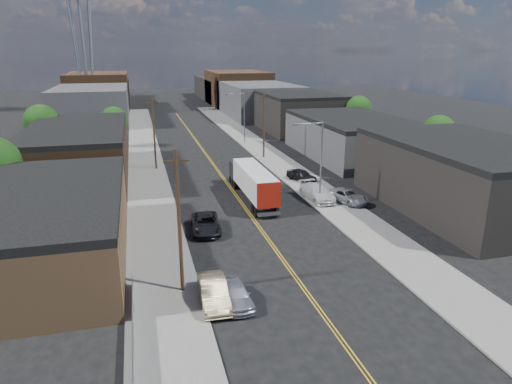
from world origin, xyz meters
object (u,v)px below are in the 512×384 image
car_left_c (206,224)px  car_right_lot_a (347,196)px  car_left_b (213,292)px  car_right_lot_c (301,175)px  car_right_lot_b (317,192)px  semi_truck (251,180)px  car_left_a (236,294)px

car_left_c → car_right_lot_a: (16.00, 4.06, 0.09)m
car_left_b → car_left_c: 12.56m
car_right_lot_c → car_right_lot_b: bearing=-121.2°
semi_truck → car_right_lot_c: bearing=32.2°
car_right_lot_a → car_right_lot_c: size_ratio=1.18×
car_right_lot_a → car_right_lot_c: (-1.78, 9.45, 0.02)m
car_left_a → car_right_lot_a: bearing=43.5°
semi_truck → car_left_b: (-7.90, -21.12, -1.29)m
car_left_a → car_left_c: bearing=86.8°
car_right_lot_b → car_right_lot_c: 7.83m
car_left_a → semi_truck: bearing=70.0°
car_left_c → car_right_lot_a: size_ratio=1.08×
car_left_c → car_right_lot_b: car_right_lot_b is taller
semi_truck → car_left_c: (-6.50, -8.64, -1.34)m
car_left_b → car_right_lot_c: car_left_b is taller
car_left_c → car_right_lot_a: 16.51m
car_left_a → car_right_lot_a: size_ratio=0.84×
semi_truck → car_left_c: size_ratio=2.58×
car_left_b → car_right_lot_b: car_right_lot_b is taller
semi_truck → car_right_lot_b: size_ratio=2.48×
semi_truck → car_left_c: semi_truck is taller
car_left_b → car_right_lot_a: size_ratio=0.97×
car_right_lot_b → car_right_lot_c: (1.02, 7.76, -0.10)m
car_right_lot_b → car_left_b: bearing=-133.4°
car_right_lot_b → car_left_c: bearing=-161.2°
semi_truck → car_right_lot_b: 7.38m
semi_truck → car_left_b: size_ratio=2.87×
car_left_a → car_left_c: size_ratio=0.77×
car_right_lot_a → car_right_lot_b: 3.27m
car_left_a → car_right_lot_b: (13.20, 18.69, 0.25)m
car_left_c → car_right_lot_c: bearing=48.2°
car_left_b → car_left_c: size_ratio=0.90×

